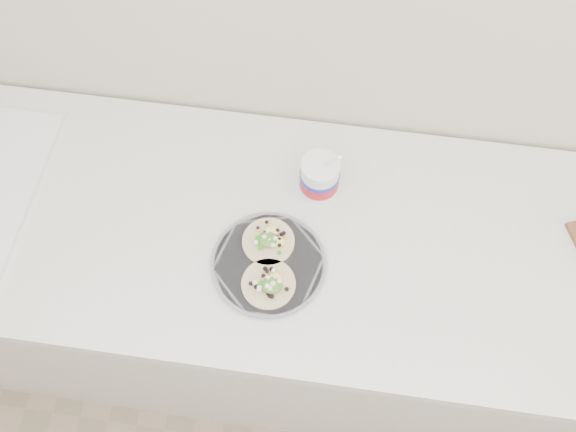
# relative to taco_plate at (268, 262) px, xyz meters

# --- Properties ---
(counter) EXTENTS (2.44, 0.66, 0.90)m
(counter) POSITION_rel_taco_plate_xyz_m (0.05, 0.10, -0.47)
(counter) COLOR silver
(counter) RESTS_ON ground
(taco_plate) EXTENTS (0.26, 0.26, 0.04)m
(taco_plate) POSITION_rel_taco_plate_xyz_m (0.00, 0.00, 0.00)
(taco_plate) COLOR slate
(taco_plate) RESTS_ON counter
(tub) EXTENTS (0.09, 0.09, 0.21)m
(tub) POSITION_rel_taco_plate_xyz_m (0.09, 0.21, 0.05)
(tub) COLOR white
(tub) RESTS_ON counter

